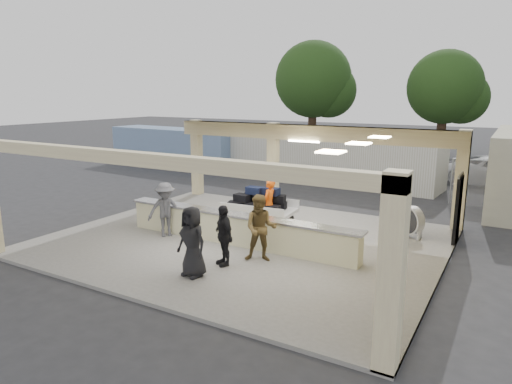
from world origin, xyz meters
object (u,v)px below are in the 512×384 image
Objects in this scene: baggage_handler at (269,205)px; car_white_a at (509,173)px; passenger_a at (261,228)px; container_white at (321,155)px; container_blue at (175,148)px; passenger_d at (192,242)px; drum_fan at (411,221)px; baggage_counter at (236,229)px; luggage_cart at (259,205)px; car_dark at (489,172)px; passenger_c at (165,210)px; passenger_b at (224,235)px.

baggage_handler is 14.33m from car_white_a.
passenger_a is 13.16m from container_white.
baggage_handler is 0.94× the size of passenger_a.
car_white_a is at bearing 12.58° from container_blue.
drum_fan is at bearing 65.45° from passenger_d.
container_blue reaches higher than baggage_counter.
passenger_d is (0.41, -2.74, 0.44)m from baggage_counter.
luggage_cart is 9.92m from container_white.
baggage_counter is 0.86× the size of container_blue.
passenger_a is 16.32m from car_white_a.
passenger_d reaches higher than baggage_counter.
baggage_counter is at bearing -179.55° from car_dark.
car_white_a is at bearing 78.26° from passenger_d.
baggage_handler is at bearing 102.55° from passenger_d.
baggage_handler is at bearing 90.72° from passenger_a.
container_blue is at bearing 80.58° from passenger_c.
passenger_b is 0.18× the size of container_blue.
passenger_a is at bearing -33.13° from baggage_counter.
drum_fan is 0.19× the size of car_white_a.
baggage_counter is at bearing -85.40° from luggage_cart.
passenger_c is (-2.10, -2.52, 0.14)m from luggage_cart.
passenger_a is at bearing 71.11° from passenger_d.
baggage_counter is 16.03m from car_white_a.
baggage_handler is at bearing 131.38° from passenger_b.
passenger_a is 0.15× the size of container_white.
passenger_d reaches higher than car_dark.
passenger_c is at bearing 150.47° from passenger_a.
container_blue is at bearing -173.22° from drum_fan.
passenger_a is at bearing -93.50° from drum_fan.
car_dark is 0.47× the size of container_blue.
car_white_a is at bearing 20.74° from container_white.
container_white is (-8.20, -2.92, 0.64)m from car_dark.
car_white_a is (7.08, 14.39, 0.22)m from baggage_counter.
baggage_counter is at bearing -7.81° from baggage_handler.
passenger_d is at bearing -75.78° from container_white.
baggage_handler is (-4.41, -1.60, 0.34)m from drum_fan.
drum_fan is 8.05m from passenger_c.
car_white_a reaches higher than baggage_counter.
car_white_a is 19.43m from container_blue.
passenger_b reaches higher than drum_fan.
car_dark is at bearing 67.15° from baggage_counter.
passenger_a is at bearing 21.65° from baggage_handler.
luggage_cart is at bearing -34.70° from container_blue.
passenger_c is at bearing 151.38° from passenger_d.
passenger_c is at bearing -167.68° from passenger_b.
passenger_d is 14.73m from container_white.
container_blue is (-12.32, 9.74, 0.25)m from baggage_handler.
drum_fan is 0.61× the size of passenger_b.
passenger_c is (-3.83, 0.41, -0.05)m from passenger_a.
passenger_b reaches higher than car_white_a.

